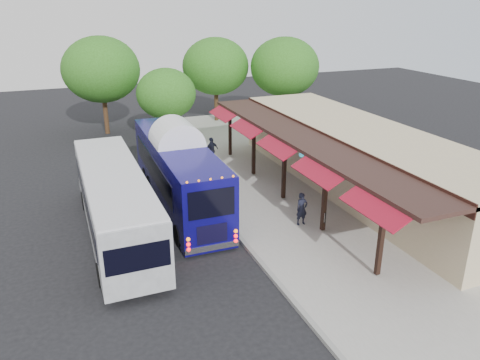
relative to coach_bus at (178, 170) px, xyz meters
name	(u,v)px	position (x,y,z in m)	size (l,w,h in m)	color
ground	(246,249)	(1.45, -5.64, -1.95)	(90.00, 90.00, 0.00)	black
sidewalk	(303,197)	(6.45, -1.64, -1.88)	(10.00, 40.00, 0.15)	#9E9B93
curb	(217,211)	(1.50, -1.64, -1.88)	(0.20, 40.00, 0.16)	gray
station_shelter	(358,159)	(9.83, -1.64, -0.11)	(8.15, 20.00, 3.60)	tan
coach_bus	(178,170)	(0.00, 0.00, 0.00)	(2.58, 11.44, 3.64)	#0D0860
city_bus	(115,200)	(-3.50, -2.20, -0.25)	(2.58, 11.49, 3.09)	gray
ped_a	(302,209)	(4.67, -4.65, -1.02)	(0.58, 0.38, 1.58)	black
ped_b	(219,182)	(2.05, -0.46, -0.82)	(0.95, 0.74, 1.96)	black
ped_c	(212,150)	(3.60, 5.42, -0.95)	(1.00, 0.42, 1.70)	black
ped_d	(212,169)	(2.45, 1.86, -0.93)	(1.13, 0.65, 1.76)	black
sign_board	(323,217)	(5.27, -5.57, -1.14)	(0.10, 0.44, 0.97)	black
tree_left	(166,94)	(2.21, 11.51, 1.74)	(4.33, 4.33, 5.54)	#382314
tree_mid	(216,66)	(7.69, 16.29, 2.86)	(5.64, 5.64, 7.22)	#382314
tree_right	(285,67)	(12.75, 13.36, 2.92)	(5.71, 5.71, 7.31)	#382314
tree_far	(101,70)	(-1.76, 15.90, 3.12)	(5.94, 5.94, 7.60)	#382314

